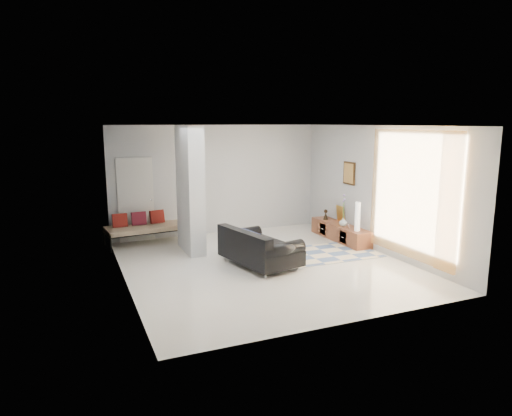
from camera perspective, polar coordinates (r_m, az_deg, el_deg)
name	(u,v)px	position (r m, az deg, el deg)	size (l,w,h in m)	color
floor	(264,265)	(9.40, 1.07, -7.08)	(6.00, 6.00, 0.00)	silver
ceiling	(265,126)	(8.95, 1.13, 10.25)	(6.00, 6.00, 0.00)	white
wall_back	(218,180)	(11.85, -4.80, 3.54)	(6.00, 6.00, 0.00)	#B0B2B4
wall_front	(352,229)	(6.50, 11.90, -2.61)	(6.00, 6.00, 0.00)	#B0B2B4
wall_left	(122,207)	(8.36, -16.40, 0.13)	(6.00, 6.00, 0.00)	#B0B2B4
wall_right	(378,189)	(10.48, 14.99, 2.27)	(6.00, 6.00, 0.00)	#B0B2B4
partition_column	(190,189)	(10.21, -8.23, 2.31)	(0.35, 1.20, 2.80)	silver
hallway_door	(136,200)	(11.40, -14.80, 1.00)	(0.85, 0.06, 2.04)	silver
curtain	(411,195)	(9.55, 18.83, 1.57)	(2.55, 2.55, 0.00)	gold
wall_art	(349,173)	(11.30, 11.58, 4.28)	(0.04, 0.45, 0.55)	#3B2410
media_console	(340,232)	(11.44, 10.47, -2.96)	(0.45, 2.05, 0.80)	brown
loveseat	(257,249)	(9.25, 0.18, -5.10)	(1.35, 1.88, 0.76)	silver
daybed	(147,227)	(11.21, -13.52, -2.28)	(2.02, 1.03, 0.77)	black
area_rug	(327,253)	(10.29, 8.83, -5.59)	(2.15, 1.44, 0.01)	beige
cylinder_lamp	(358,217)	(10.73, 12.58, -1.05)	(0.12, 0.12, 0.66)	silver
bronze_figurine	(326,215)	(11.84, 8.70, -0.82)	(0.13, 0.13, 0.26)	black
vase	(343,222)	(11.19, 10.84, -1.71)	(0.20, 0.20, 0.20)	white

